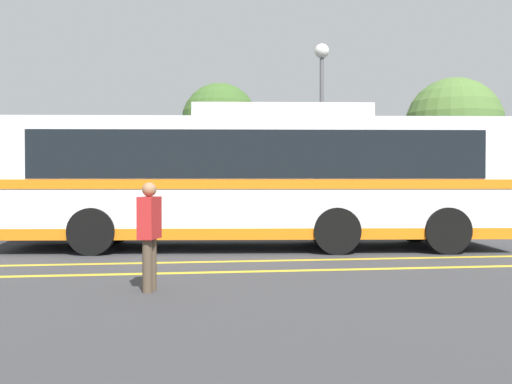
% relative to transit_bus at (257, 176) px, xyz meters
% --- Properties ---
extents(ground_plane, '(220.00, 220.00, 0.00)m').
position_rel_transit_bus_xyz_m(ground_plane, '(-0.62, 0.30, -1.68)').
color(ground_plane, '#38383A').
extents(lane_strip_0, '(31.28, 0.20, 0.01)m').
position_rel_transit_bus_xyz_m(lane_strip_0, '(-0.01, -2.20, -1.68)').
color(lane_strip_0, gold).
rests_on(lane_strip_0, ground_plane).
extents(lane_strip_1, '(31.28, 0.20, 0.01)m').
position_rel_transit_bus_xyz_m(lane_strip_1, '(-0.01, -3.51, -1.68)').
color(lane_strip_1, gold).
rests_on(lane_strip_1, ground_plane).
extents(curb_strip, '(39.28, 0.36, 0.15)m').
position_rel_transit_bus_xyz_m(curb_strip, '(-0.01, 4.99, -1.61)').
color(curb_strip, '#99999E').
rests_on(curb_strip, ground_plane).
extents(transit_bus, '(11.77, 3.76, 3.26)m').
position_rel_transit_bus_xyz_m(transit_bus, '(0.00, 0.00, 0.00)').
color(transit_bus, silver).
rests_on(transit_bus, ground_plane).
extents(parked_car_1, '(4.27, 2.14, 1.47)m').
position_rel_transit_bus_xyz_m(parked_car_1, '(-5.09, 3.58, -0.95)').
color(parked_car_1, '#4C3823').
rests_on(parked_car_1, ground_plane).
extents(pedestrian_0, '(0.34, 0.47, 1.56)m').
position_rel_transit_bus_xyz_m(pedestrian_0, '(-2.24, -5.14, -0.81)').
color(pedestrian_0, brown).
rests_on(pedestrian_0, ground_plane).
extents(street_lamp, '(0.50, 0.50, 6.20)m').
position_rel_transit_bus_xyz_m(street_lamp, '(3.08, 6.15, 2.79)').
color(street_lamp, '#59595E').
rests_on(street_lamp, ground_plane).
extents(tree_0, '(3.75, 3.75, 5.54)m').
position_rel_transit_bus_xyz_m(tree_0, '(8.88, 8.25, 1.97)').
color(tree_0, '#513823').
rests_on(tree_0, ground_plane).
extents(tree_1, '(2.80, 2.80, 5.16)m').
position_rel_transit_bus_xyz_m(tree_1, '(-0.22, 8.45, 2.06)').
color(tree_1, '#513823').
rests_on(tree_1, ground_plane).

